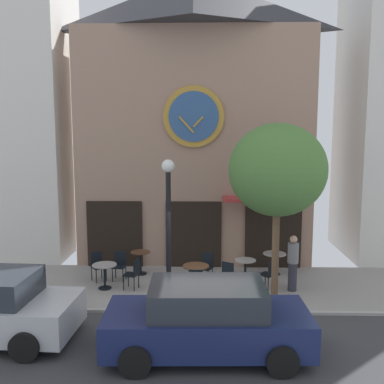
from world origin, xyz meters
name	(u,v)px	position (x,y,z in m)	size (l,w,h in m)	color
ground_plane	(210,336)	(0.00, -1.22, -0.02)	(25.05, 10.61, 0.13)	gray
clock_building	(195,117)	(-0.50, 5.29, 5.21)	(8.22, 3.78, 10.10)	#9E7A66
street_lamp	(169,229)	(-1.14, 1.08, 2.00)	(0.36, 0.36, 3.94)	black
street_tree	(278,171)	(1.85, 1.09, 3.64)	(2.68, 2.41, 4.93)	brown
cafe_table_center	(105,271)	(-3.12, 1.77, 0.54)	(0.73, 0.73, 0.75)	black
cafe_table_near_door	(141,259)	(-2.24, 3.16, 0.51)	(0.63, 0.63, 0.76)	black
cafe_table_center_left	(196,272)	(-0.38, 1.75, 0.55)	(0.78, 0.78, 0.75)	black
cafe_table_leftmost	(245,268)	(1.13, 2.30, 0.52)	(0.65, 0.65, 0.77)	black
cafe_table_rightmost	(274,259)	(2.18, 3.25, 0.53)	(0.76, 0.76, 0.72)	black
cafe_chair_left_end	(229,274)	(0.61, 1.67, 0.53)	(0.55, 0.55, 0.90)	black
cafe_chair_facing_street	(196,282)	(-0.37, 0.95, 0.53)	(0.42, 0.42, 0.90)	black
cafe_chair_corner	(98,264)	(-3.51, 2.52, 0.53)	(0.56, 0.56, 0.90)	black
cafe_chair_near_tree	(134,272)	(-2.24, 1.73, 0.53)	(0.49, 0.49, 0.90)	black
cafe_chair_by_entrance	(206,265)	(-0.07, 2.52, 0.53)	(0.53, 0.53, 0.90)	black
cafe_chair_near_lamp	(120,263)	(-2.82, 2.59, 0.53)	(0.44, 0.44, 0.90)	black
cafe_chair_mid_row	(269,273)	(1.80, 1.81, 0.53)	(0.57, 0.57, 0.90)	black
pedestrian_grey	(293,262)	(2.48, 1.76, 0.86)	(0.45, 0.45, 1.67)	#2D2D38
parked_car_navy	(207,320)	(-0.07, -2.10, 0.76)	(4.35, 2.13, 1.55)	navy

